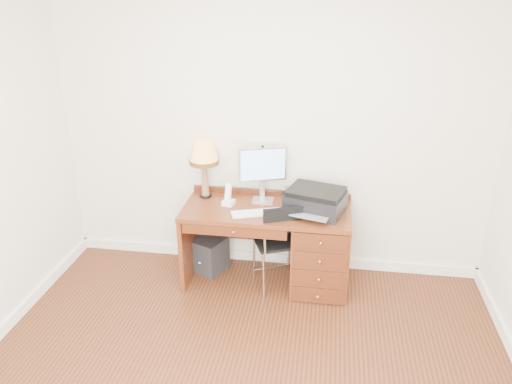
% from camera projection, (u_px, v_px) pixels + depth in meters
% --- Properties ---
extents(room_shell, '(4.00, 4.00, 4.00)m').
position_uv_depth(room_shell, '(253.00, 326.00, 4.04)').
color(room_shell, silver).
rests_on(room_shell, ground).
extents(desk, '(1.50, 0.67, 0.75)m').
position_uv_depth(desk, '(301.00, 244.00, 4.56)').
color(desk, maroon).
rests_on(desk, ground).
extents(monitor, '(0.43, 0.22, 0.51)m').
position_uv_depth(monitor, '(263.00, 167.00, 4.52)').
color(monitor, silver).
rests_on(monitor, desk).
extents(keyboard, '(0.46, 0.26, 0.02)m').
position_uv_depth(keyboard, '(257.00, 213.00, 4.36)').
color(keyboard, white).
rests_on(keyboard, desk).
extents(mouse_pad, '(0.21, 0.21, 0.04)m').
position_uv_depth(mouse_pad, '(294.00, 214.00, 4.33)').
color(mouse_pad, black).
rests_on(mouse_pad, desk).
extents(printer, '(0.57, 0.49, 0.21)m').
position_uv_depth(printer, '(315.00, 201.00, 4.36)').
color(printer, black).
rests_on(printer, desk).
extents(leg_lamp, '(0.27, 0.27, 0.56)m').
position_uv_depth(leg_lamp, '(204.00, 156.00, 4.54)').
color(leg_lamp, black).
rests_on(leg_lamp, desk).
extents(phone, '(0.12, 0.12, 0.21)m').
position_uv_depth(phone, '(228.00, 199.00, 4.51)').
color(phone, white).
rests_on(phone, desk).
extents(pen_cup, '(0.08, 0.08, 0.10)m').
position_uv_depth(pen_cup, '(286.00, 197.00, 4.58)').
color(pen_cup, black).
rests_on(pen_cup, desk).
extents(chair, '(0.54, 0.55, 0.87)m').
position_uv_depth(chair, '(277.00, 237.00, 4.44)').
color(chair, black).
rests_on(chair, ground).
extents(equipment_box, '(0.38, 0.38, 0.34)m').
position_uv_depth(equipment_box, '(209.00, 254.00, 4.87)').
color(equipment_box, black).
rests_on(equipment_box, ground).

